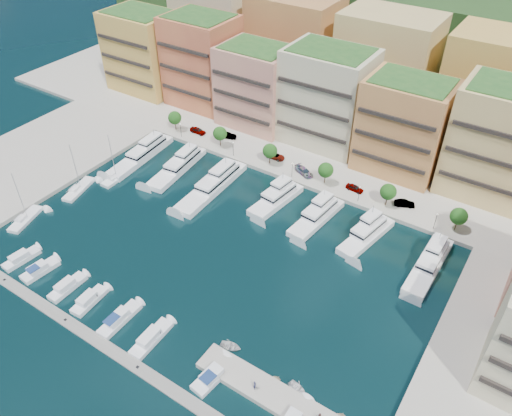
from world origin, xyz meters
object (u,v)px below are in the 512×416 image
object	(u,v)px
tree_2	(270,151)
tender_2	(298,390)
tender_1	(277,378)
tender_0	(231,346)
tree_0	(175,118)
cruiser_3	(89,301)
lamppost_4	(436,219)
yacht_6	(430,262)
yacht_2	(214,184)
yacht_3	(277,197)
tree_3	(326,170)
yacht_1	(179,166)
tree_4	(388,192)
tree_1	(220,133)
car_3	(304,171)
lamppost_0	(181,128)
sailboat_0	(26,219)
yacht_4	(318,216)
cruiser_4	(119,319)
car_5	(405,203)
car_1	(228,136)
person_0	(255,385)
cruiser_0	(21,259)
cruiser_2	(67,287)
tender_3	(342,415)
tree_5	(459,216)
cruiser_5	(151,339)
sailboat_1	(79,190)
car_2	(275,156)
lamppost_1	(233,147)
cruiser_1	(40,270)
lamppost_2	(292,168)
yacht_5	(367,233)
yacht_0	(143,153)
sailboat_2	(115,179)
lamppost_3	(359,191)
car_0	(198,131)

from	to	relation	value
tree_2	tender_2	xyz separation A→B (m)	(38.41, -52.50, -4.35)
tender_1	tender_0	size ratio (longest dim) A/B	0.39
tree_0	cruiser_3	xyz separation A→B (m)	(28.32, -58.08, -4.20)
lamppost_4	yacht_6	bearing A→B (deg)	-75.61
yacht_2	tender_2	xyz separation A→B (m)	(44.75, -36.90, -0.81)
lamppost_4	yacht_3	size ratio (longest dim) A/B	0.26
tree_2	tree_3	world-z (taller)	same
yacht_1	yacht_6	size ratio (longest dim) A/B	1.11
tree_0	tree_4	xyz separation A→B (m)	(64.00, 0.00, 0.00)
tree_1	car_3	world-z (taller)	tree_1
tender_0	lamppost_0	bearing A→B (deg)	34.50
tree_3	sailboat_0	distance (m)	70.74
yacht_4	cruiser_4	xyz separation A→B (m)	(-16.37, -45.73, -0.52)
tree_1	tree_3	world-z (taller)	same
car_5	yacht_2	bearing A→B (deg)	89.26
tender_1	car_5	world-z (taller)	car_5
car_1	person_0	size ratio (longest dim) A/B	2.76
lamppost_4	car_1	world-z (taller)	lamppost_4
cruiser_0	car_5	bearing A→B (deg)	45.05
cruiser_2	sailboat_0	xyz separation A→B (m)	(-24.61, 8.71, -0.24)
tree_1	tender_3	size ratio (longest dim) A/B	3.96
tree_5	cruiser_5	xyz separation A→B (m)	(-35.95, -58.10, -4.20)
yacht_1	yacht_3	size ratio (longest dim) A/B	1.30
tree_3	person_0	bearing A→B (deg)	-73.48
cruiser_0	tender_3	distance (m)	70.39
yacht_6	person_0	distance (m)	45.32
sailboat_1	lamppost_0	bearing A→B (deg)	80.74
tree_3	car_2	world-z (taller)	tree_3
lamppost_1	cruiser_5	bearing A→B (deg)	-68.44
tree_4	yacht_1	distance (m)	52.95
lamppost_0	cruiser_1	size ratio (longest dim) A/B	0.54
tender_0	person_0	distance (m)	9.46
cruiser_2	yacht_1	bearing A→B (deg)	101.63
cruiser_2	car_3	distance (m)	61.88
lamppost_2	cruiser_1	xyz separation A→B (m)	(-26.11, -55.80, -3.26)
lamppost_0	tender_2	bearing A→B (deg)	-37.09
cruiser_3	yacht_5	bearing A→B (deg)	51.79
yacht_0	sailboat_2	distance (m)	11.97
lamppost_3	car_0	xyz separation A→B (m)	(-51.37, 4.16, -1.99)
tree_5	lamppost_3	bearing A→B (deg)	-174.03
tender_3	yacht_0	bearing A→B (deg)	51.90
tree_1	cruiser_3	bearing A→B (deg)	-78.03
yacht_4	car_3	bearing A→B (deg)	129.90
lamppost_3	lamppost_4	xyz separation A→B (m)	(18.00, 0.00, 0.00)
lamppost_1	car_2	distance (m)	11.40
cruiser_2	cruiser_4	world-z (taller)	cruiser_4
tree_1	cruiser_3	world-z (taller)	tree_1
yacht_3	tender_3	distance (m)	54.68
yacht_1	cruiser_5	world-z (taller)	yacht_1
tree_0	tree_1	distance (m)	16.00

